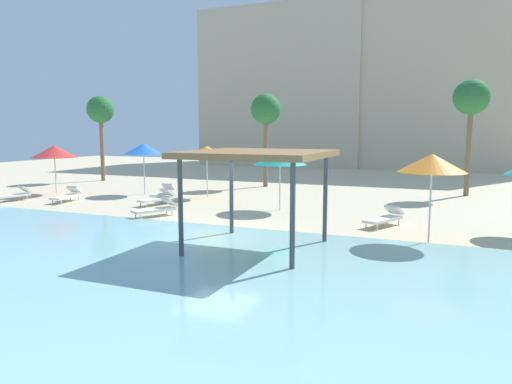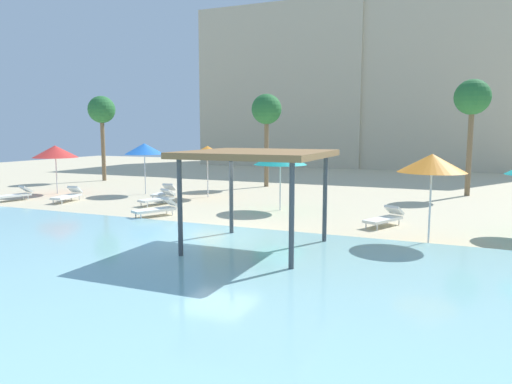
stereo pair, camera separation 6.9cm
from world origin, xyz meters
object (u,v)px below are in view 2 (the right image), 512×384
Objects in this scene: lounge_chair_0 at (69,195)px; palm_tree_2 at (472,100)px; lounge_chair_2 at (159,198)px; lounge_chair_5 at (165,192)px; beach_umbrella_blue_2 at (144,149)px; lounge_chair_6 at (158,208)px; palm_tree_0 at (102,111)px; beach_umbrella_orange_3 at (207,151)px; beach_umbrella_orange_0 at (432,163)px; beach_umbrella_red_1 at (55,152)px; beach_umbrella_teal_6 at (280,157)px; lounge_chair_4 at (386,217)px; lounge_chair_1 at (15,194)px; palm_tree_1 at (267,111)px; shade_pavilion at (257,158)px.

palm_tree_2 reaches higher than lounge_chair_0.
lounge_chair_2 is 2.21m from lounge_chair_5.
lounge_chair_6 is at bearing -50.13° from beach_umbrella_blue_2.
beach_umbrella_blue_2 is at bearing -34.82° from palm_tree_0.
beach_umbrella_orange_3 reaches higher than lounge_chair_6.
lounge_chair_0 is 4.79m from lounge_chair_5.
lounge_chair_5 is at bearing 158.46° from beach_umbrella_orange_0.
beach_umbrella_orange_3 is at bearing 13.71° from beach_umbrella_red_1.
lounge_chair_4 is (4.89, -1.87, -2.05)m from beach_umbrella_teal_6.
beach_umbrella_teal_6 is 17.75m from palm_tree_0.
lounge_chair_0 is 6.79m from lounge_chair_6.
palm_tree_2 reaches higher than beach_umbrella_red_1.
palm_tree_0 is (-2.54, 9.70, 4.58)m from lounge_chair_1.
beach_umbrella_red_1 is at bearing -90.26° from lounge_chair_5.
palm_tree_2 is at bearing 84.02° from beach_umbrella_orange_0.
palm_tree_2 is (18.64, 10.19, 4.87)m from lounge_chair_0.
palm_tree_0 is 1.02× the size of palm_tree_1.
beach_umbrella_red_1 is 4.09m from lounge_chair_0.
palm_tree_0 is (-2.41, 6.76, 2.51)m from beach_umbrella_red_1.
beach_umbrella_orange_3 is 7.41m from lounge_chair_0.
lounge_chair_5 is at bearing -113.13° from palm_tree_1.
lounge_chair_5 is at bearing 136.86° from shade_pavilion.
palm_tree_1 is at bearing 115.56° from beach_umbrella_teal_6.
lounge_chair_5 is at bearing -146.21° from beach_umbrella_orange_3.
lounge_chair_5 is (6.68, 0.82, -2.06)m from beach_umbrella_red_1.
beach_umbrella_orange_3 is at bearing -88.39° from lounge_chair_4.
beach_umbrella_orange_3 is at bearing -100.81° from palm_tree_1.
lounge_chair_0 and lounge_chair_6 have the same top height.
beach_umbrella_orange_0 is 1.03× the size of beach_umbrella_orange_3.
shade_pavilion is 22.89m from palm_tree_0.
palm_tree_1 is at bearing 39.06° from beach_umbrella_red_1.
beach_umbrella_red_1 reaches higher than lounge_chair_1.
lounge_chair_2 is 1.02× the size of lounge_chair_5.
beach_umbrella_red_1 reaches higher than lounge_chair_0.
lounge_chair_1 is (-4.64, -4.71, -2.22)m from beach_umbrella_blue_2.
palm_tree_0 reaches higher than shade_pavilion.
palm_tree_2 is at bearing 132.03° from lounge_chair_1.
beach_umbrella_blue_2 is 1.44× the size of lounge_chair_2.
palm_tree_0 reaches higher than lounge_chair_0.
shade_pavilion is at bearing 67.72° from lounge_chair_2.
lounge_chair_6 is at bearing -41.77° from palm_tree_0.
beach_umbrella_teal_6 is at bearing -64.44° from palm_tree_1.
shade_pavilion is at bearing -25.58° from beach_umbrella_red_1.
beach_umbrella_orange_3 is 0.46× the size of palm_tree_0.
beach_umbrella_red_1 is 3.59m from lounge_chair_1.
lounge_chair_4 is at bearing 106.80° from lounge_chair_1.
lounge_chair_0 is at bearing -59.19° from palm_tree_0.
shade_pavilion is at bearing 58.04° from lounge_chair_0.
palm_tree_1 is at bearing 51.04° from beach_umbrella_blue_2.
beach_umbrella_red_1 is at bearing 154.42° from shade_pavilion.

